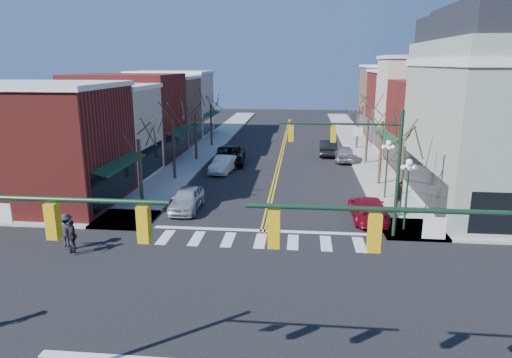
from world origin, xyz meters
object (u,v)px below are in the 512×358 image
(lamppost_midblock, at_px, (387,159))
(pedestrian_dark_b, at_px, (67,230))
(car_left_near, at_px, (187,199))
(lamppost_corner, at_px, (408,183))
(car_left_far, at_px, (230,155))
(car_right_far, at_px, (328,147))
(car_right_mid, at_px, (344,153))
(pedestrian_dark_a, at_px, (72,236))
(car_left_mid, at_px, (223,164))
(car_right_near, at_px, (368,209))

(lamppost_midblock, bearing_deg, pedestrian_dark_b, -148.91)
(lamppost_midblock, relative_size, car_left_near, 0.97)
(lamppost_corner, relative_size, car_left_far, 0.71)
(lamppost_midblock, bearing_deg, lamppost_corner, -90.00)
(car_right_far, bearing_deg, lamppost_corner, 99.52)
(lamppost_midblock, xyz_separation_m, car_right_far, (-3.25, 16.09, -2.12))
(car_right_mid, distance_m, pedestrian_dark_a, 29.27)
(car_left_mid, relative_size, pedestrian_dark_a, 2.57)
(car_right_mid, xyz_separation_m, pedestrian_dark_a, (-15.81, -24.63, 0.22))
(lamppost_corner, xyz_separation_m, pedestrian_dark_b, (-18.20, -4.47, -1.90))
(car_left_near, distance_m, car_right_near, 11.81)
(car_left_mid, relative_size, car_right_near, 0.87)
(car_left_mid, xyz_separation_m, car_right_near, (11.20, -11.75, 0.01))
(lamppost_midblock, distance_m, pedestrian_dark_b, 21.34)
(car_right_mid, bearing_deg, car_left_near, 55.72)
(lamppost_midblock, height_order, car_left_near, lamppost_midblock)
(car_right_far, bearing_deg, car_left_far, 30.33)
(lamppost_midblock, xyz_separation_m, pedestrian_dark_a, (-17.61, -11.55, -1.95))
(car_right_far, bearing_deg, car_left_near, 63.96)
(lamppost_midblock, xyz_separation_m, car_left_near, (-13.58, -3.86, -2.20))
(car_left_mid, height_order, pedestrian_dark_a, pedestrian_dark_a)
(lamppost_corner, relative_size, car_left_near, 0.97)
(car_left_near, xyz_separation_m, car_right_mid, (11.78, 16.94, 0.03))
(car_left_near, distance_m, pedestrian_dark_b, 8.48)
(car_right_near, xyz_separation_m, car_right_mid, (0.00, 17.68, 0.06))
(car_right_mid, bearing_deg, pedestrian_dark_a, 57.85)
(car_left_far, distance_m, pedestrian_dark_a, 22.72)
(lamppost_corner, relative_size, pedestrian_dark_b, 2.36)
(car_left_mid, distance_m, pedestrian_dark_b, 18.85)
(car_left_far, height_order, pedestrian_dark_a, pedestrian_dark_a)
(car_right_mid, bearing_deg, pedestrian_dark_b, 56.26)
(car_right_far, bearing_deg, car_left_mid, 43.90)
(lamppost_midblock, distance_m, pedestrian_dark_a, 21.15)
(lamppost_corner, xyz_separation_m, car_left_far, (-13.00, 17.19, -2.11))
(pedestrian_dark_b, bearing_deg, car_right_far, -105.21)
(lamppost_corner, bearing_deg, pedestrian_dark_b, -166.19)
(lamppost_corner, distance_m, lamppost_midblock, 6.50)
(car_right_mid, distance_m, car_right_far, 3.35)
(car_right_mid, xyz_separation_m, car_right_far, (-1.45, 3.02, 0.05))
(lamppost_midblock, height_order, car_right_mid, lamppost_midblock)
(lamppost_midblock, distance_m, car_left_near, 14.29)
(lamppost_corner, xyz_separation_m, car_left_mid, (-13.00, 13.64, -2.23))
(pedestrian_dark_a, bearing_deg, lamppost_corner, 75.70)
(lamppost_midblock, distance_m, car_left_mid, 15.00)
(lamppost_corner, distance_m, car_left_near, 14.01)
(car_right_far, bearing_deg, pedestrian_dark_a, 63.89)
(car_right_near, distance_m, pedestrian_dark_b, 17.60)
(car_left_near, relative_size, car_left_mid, 1.01)
(car_left_near, xyz_separation_m, car_right_near, (11.78, -0.74, -0.02))
(car_left_far, distance_m, car_right_mid, 11.45)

